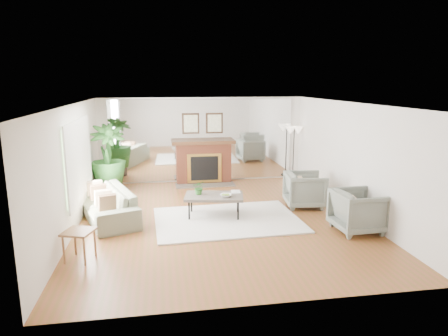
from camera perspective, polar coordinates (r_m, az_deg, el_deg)
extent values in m
plane|color=brown|center=(8.82, -0.49, -7.27)|extent=(7.00, 7.00, 0.00)
cube|color=silver|center=(8.57, -20.68, 0.02)|extent=(0.02, 7.00, 2.50)
cube|color=silver|center=(9.41, 17.80, 1.27)|extent=(0.02, 7.00, 2.50)
cube|color=silver|center=(11.90, -3.08, 4.02)|extent=(6.00, 0.02, 2.50)
cube|color=silver|center=(11.88, -3.07, 4.01)|extent=(5.40, 0.04, 2.40)
cube|color=#B2E09E|center=(8.93, -20.05, 1.19)|extent=(0.04, 2.40, 1.50)
cube|color=brown|center=(11.80, -2.93, 0.75)|extent=(1.60, 0.40, 1.20)
cube|color=gold|center=(11.62, -2.81, -0.03)|extent=(1.00, 0.04, 0.85)
cube|color=black|center=(11.60, -2.80, -0.05)|extent=(0.80, 0.04, 0.70)
cube|color=#564C44|center=(11.60, -2.71, -2.42)|extent=(1.70, 0.55, 0.03)
cube|color=#4B2D18|center=(11.68, -2.95, 3.72)|extent=(1.85, 0.46, 0.10)
cube|color=black|center=(11.75, -4.78, 6.35)|extent=(0.50, 0.04, 0.60)
cube|color=black|center=(11.82, -1.38, 6.42)|extent=(0.50, 0.04, 0.60)
cube|color=silver|center=(8.71, 0.48, -7.40)|extent=(3.16, 2.32, 0.03)
cube|color=#564C44|center=(8.80, -1.43, -4.07)|extent=(1.38, 0.95, 0.06)
cylinder|color=black|center=(8.66, -5.01, -6.14)|extent=(0.04, 0.04, 0.44)
cylinder|color=black|center=(8.62, 2.03, -6.19)|extent=(0.04, 0.04, 0.44)
cylinder|color=black|center=(9.16, -4.67, -5.10)|extent=(0.04, 0.04, 0.44)
cylinder|color=black|center=(9.12, 1.97, -5.15)|extent=(0.04, 0.04, 0.44)
imported|color=gray|center=(9.11, -16.40, -4.95)|extent=(1.60, 2.44, 0.66)
imported|color=slate|center=(9.76, 11.49, -3.05)|extent=(1.01, 0.99, 0.83)
imported|color=slate|center=(8.43, 18.63, -5.83)|extent=(0.97, 0.94, 0.85)
cube|color=#98623D|center=(7.13, -20.08, -8.55)|extent=(0.58, 0.58, 0.04)
cylinder|color=#98623D|center=(7.17, -21.95, -10.80)|extent=(0.04, 0.04, 0.49)
cylinder|color=#98623D|center=(6.99, -19.32, -11.18)|extent=(0.04, 0.04, 0.49)
cylinder|color=#98623D|center=(7.46, -20.50, -9.78)|extent=(0.04, 0.04, 0.49)
cylinder|color=#98623D|center=(7.29, -17.95, -10.10)|extent=(0.04, 0.04, 0.49)
cylinder|color=black|center=(10.91, -16.01, -2.86)|extent=(0.55, 0.55, 0.39)
imported|color=#336625|center=(10.72, -16.28, 1.71)|extent=(1.13, 1.13, 1.61)
cylinder|color=black|center=(12.35, 9.75, -1.66)|extent=(0.28, 0.28, 0.04)
cylinder|color=black|center=(12.19, 9.88, 1.87)|extent=(0.03, 0.03, 1.58)
cone|color=#F5E6CF|center=(12.04, 9.47, 5.34)|extent=(0.30, 0.30, 0.22)
cone|color=#F5E6CF|center=(12.12, 10.54, 5.34)|extent=(0.30, 0.30, 0.22)
imported|color=#336625|center=(8.82, -3.57, -2.79)|extent=(0.33, 0.30, 0.31)
imported|color=#98623D|center=(8.64, 0.25, -3.95)|extent=(0.32, 0.32, 0.06)
imported|color=#98623D|center=(8.99, 1.05, -3.44)|extent=(0.23, 0.29, 0.02)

